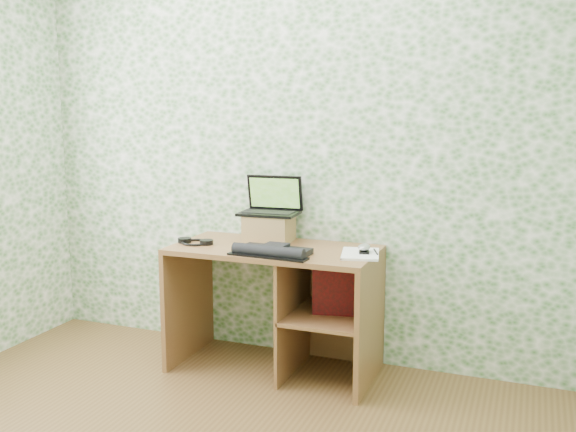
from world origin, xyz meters
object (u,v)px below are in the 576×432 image
at_px(notepad, 360,254).
at_px(riser, 269,228).
at_px(desk, 288,292).
at_px(laptop, 271,205).
at_px(keyboard, 272,251).

bearing_deg(notepad, riser, 152.85).
relative_size(desk, notepad, 4.17).
relative_size(laptop, notepad, 1.26).
bearing_deg(desk, laptop, 138.07).
distance_m(keyboard, notepad, 0.49).
distance_m(desk, keyboard, 0.36).
height_order(laptop, keyboard, laptop).
height_order(desk, keyboard, keyboard).
height_order(keyboard, notepad, keyboard).
height_order(desk, riser, riser).
distance_m(riser, laptop, 0.14).
height_order(desk, laptop, laptop).
relative_size(desk, laptop, 3.30).
height_order(riser, laptop, laptop).
bearing_deg(keyboard, riser, 118.51).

